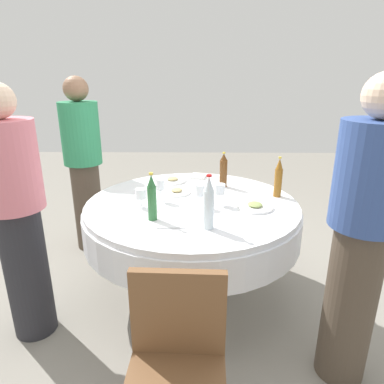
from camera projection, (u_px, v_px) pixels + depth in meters
The scene contains 21 objects.
ground_plane at pixel (192, 289), 2.71m from camera, with size 10.00×10.00×0.00m, color gray.
dining_table at pixel (192, 220), 2.51m from camera, with size 1.55×1.55×0.74m.
bottle_brown_south at pixel (223, 171), 2.76m from camera, with size 0.06×0.06×0.29m.
bottle_green_east at pixel (152, 198), 2.12m from camera, with size 0.06×0.06×0.31m.
bottle_amber_outer at pixel (278, 178), 2.53m from camera, with size 0.06×0.06×0.30m.
bottle_clear_right at pixel (209, 204), 2.00m from camera, with size 0.06×0.06×0.33m.
wine_glass_right at pixel (160, 186), 2.44m from camera, with size 0.06×0.06×0.17m.
wine_glass_mid at pixel (220, 190), 2.37m from camera, with size 0.07×0.07×0.15m.
wine_glass_left at pixel (141, 195), 2.34m from camera, with size 0.08×0.08×0.13m.
wine_glass_front at pixel (200, 192), 2.35m from camera, with size 0.07×0.07×0.16m.
plate_far at pixel (255, 206), 2.35m from camera, with size 0.25×0.25×0.04m.
plate_north at pixel (173, 180), 2.93m from camera, with size 0.23×0.23×0.04m.
plate_rear at pixel (177, 192), 2.64m from camera, with size 0.21×0.21×0.04m.
spoon_east at pixel (131, 199), 2.51m from camera, with size 0.18×0.02×0.01m, color silver.
knife_outer at pixel (183, 212), 2.28m from camera, with size 0.18×0.02×0.01m, color silver.
knife_right at pixel (171, 228), 2.04m from camera, with size 0.18×0.02×0.01m, color silver.
folded_napkin at pixel (198, 176), 3.05m from camera, with size 0.13×0.13×0.02m, color white.
person_south at pixel (17, 215), 2.02m from camera, with size 0.34×0.34×1.58m.
person_east at pixel (361, 237), 1.69m from camera, with size 0.34×0.34×1.63m.
person_outer at pixel (84, 163), 3.14m from camera, with size 0.34×0.34×1.60m.
chair_left at pixel (176, 360), 1.38m from camera, with size 0.41×0.41×0.87m.
Camera 1 is at (2.31, 0.03, 1.61)m, focal length 32.06 mm.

